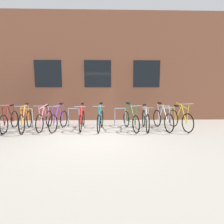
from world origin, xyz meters
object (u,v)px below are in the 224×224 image
(bicycle_teal, at_px, (100,120))
(bicycle_yellow, at_px, (180,119))
(bicycle_white, at_px, (163,119))
(bicycle_green, at_px, (131,120))
(bicycle_purple, at_px, (59,120))
(bicycle_silver, at_px, (146,120))
(bicycle_red, at_px, (82,119))
(bicycle_orange, at_px, (26,120))
(bicycle_maroon, at_px, (9,120))
(bicycle_pink, at_px, (45,120))

(bicycle_teal, relative_size, bicycle_yellow, 1.00)
(bicycle_teal, bearing_deg, bicycle_white, 1.05)
(bicycle_green, relative_size, bicycle_white, 0.98)
(bicycle_purple, height_order, bicycle_silver, bicycle_purple)
(bicycle_purple, xyz_separation_m, bicycle_red, (0.90, 0.15, -0.01))
(bicycle_orange, bearing_deg, bicycle_purple, 3.49)
(bicycle_orange, distance_m, bicycle_silver, 4.74)
(bicycle_silver, xyz_separation_m, bicycle_red, (-2.57, 0.18, -0.01))
(bicycle_green, relative_size, bicycle_orange, 0.96)
(bicycle_yellow, bearing_deg, bicycle_orange, -179.61)
(bicycle_orange, distance_m, bicycle_maroon, 0.63)
(bicycle_orange, xyz_separation_m, bicycle_silver, (4.74, 0.04, -0.01))
(bicycle_green, relative_size, bicycle_silver, 0.95)
(bicycle_white, height_order, bicycle_purple, bicycle_white)
(bicycle_red, bearing_deg, bicycle_green, -5.71)
(bicycle_pink, xyz_separation_m, bicycle_yellow, (5.45, -0.10, 0.01))
(bicycle_orange, height_order, bicycle_red, bicycle_orange)
(bicycle_red, distance_m, bicycle_maroon, 2.81)
(bicycle_orange, height_order, bicycle_white, bicycle_white)
(bicycle_white, distance_m, bicycle_maroon, 6.08)
(bicycle_purple, height_order, bicycle_pink, bicycle_purple)
(bicycle_maroon, bearing_deg, bicycle_teal, 0.60)
(bicycle_white, xyz_separation_m, bicycle_silver, (-0.71, -0.05, -0.00))
(bicycle_pink, bearing_deg, bicycle_yellow, -1.00)
(bicycle_silver, height_order, bicycle_yellow, bicycle_yellow)
(bicycle_orange, relative_size, bicycle_purple, 1.07)
(bicycle_teal, xyz_separation_m, bicycle_pink, (-2.23, 0.09, -0.01))
(bicycle_yellow, relative_size, bicycle_maroon, 1.00)
(bicycle_white, relative_size, bicycle_silver, 0.97)
(bicycle_silver, bearing_deg, bicycle_maroon, -179.60)
(bicycle_orange, xyz_separation_m, bicycle_pink, (0.69, 0.14, -0.01))
(bicycle_yellow, bearing_deg, bicycle_teal, 179.98)
(bicycle_red, bearing_deg, bicycle_maroon, -175.52)
(bicycle_yellow, bearing_deg, bicycle_maroon, -179.70)
(bicycle_green, xyz_separation_m, bicycle_pink, (-3.45, 0.11, 0.00))
(bicycle_orange, relative_size, bicycle_pink, 1.04)
(bicycle_green, distance_m, bicycle_purple, 2.88)
(bicycle_pink, bearing_deg, bicycle_orange, -168.81)
(bicycle_yellow, bearing_deg, bicycle_pink, 179.00)
(bicycle_pink, bearing_deg, bicycle_maroon, -174.35)
(bicycle_orange, relative_size, bicycle_yellow, 1.04)
(bicycle_green, xyz_separation_m, bicycle_yellow, (2.00, 0.01, 0.01))
(bicycle_green, height_order, bicycle_yellow, bicycle_yellow)
(bicycle_pink, distance_m, bicycle_maroon, 1.33)
(bicycle_teal, distance_m, bicycle_yellow, 3.22)
(bicycle_yellow, xyz_separation_m, bicycle_maroon, (-6.78, -0.04, -0.00))
(bicycle_teal, xyz_separation_m, bicycle_white, (2.52, 0.05, 0.00))
(bicycle_green, xyz_separation_m, bicycle_maroon, (-4.78, -0.02, 0.01))
(bicycle_white, bearing_deg, bicycle_teal, -178.95)
(bicycle_pink, distance_m, bicycle_yellow, 5.45)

